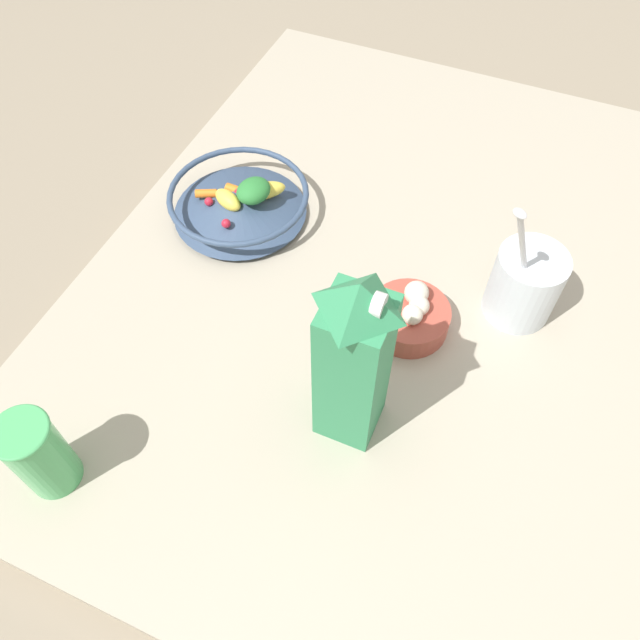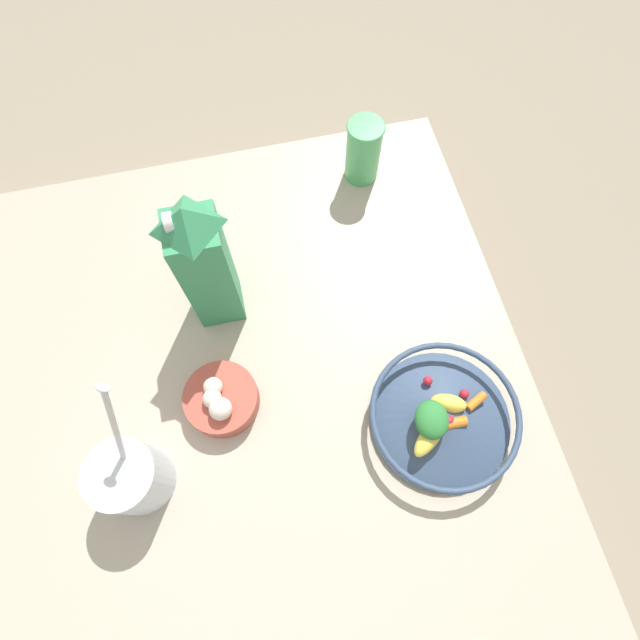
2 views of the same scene
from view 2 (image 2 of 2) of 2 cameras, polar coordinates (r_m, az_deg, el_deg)
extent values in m
plane|color=gray|center=(0.88, -14.83, -15.84)|extent=(6.00, 6.00, 0.00)
cube|color=#B2A893|center=(0.87, -15.16, -15.67)|extent=(1.19, 1.19, 0.04)
cylinder|color=#384C6B|center=(0.85, 13.50, -11.03)|extent=(0.12, 0.12, 0.01)
cone|color=#384C6B|center=(0.82, 13.86, -10.69)|extent=(0.23, 0.23, 0.04)
torus|color=#384C6B|center=(0.80, 14.17, -10.41)|extent=(0.24, 0.24, 0.01)
ellipsoid|color=#EFD64C|center=(0.81, 14.48, -9.19)|extent=(0.05, 0.06, 0.03)
ellipsoid|color=#EFD64C|center=(0.80, 12.50, -12.77)|extent=(0.07, 0.08, 0.03)
cylinder|color=orange|center=(0.81, 15.01, -11.32)|extent=(0.02, 0.04, 0.02)
cylinder|color=orange|center=(0.83, 17.40, -8.86)|extent=(0.03, 0.04, 0.01)
sphere|color=red|center=(0.81, 13.94, -10.29)|extent=(0.01, 0.01, 0.01)
sphere|color=red|center=(0.81, 14.52, -11.12)|extent=(0.02, 0.02, 0.02)
sphere|color=red|center=(0.83, 16.23, -8.24)|extent=(0.01, 0.01, 0.01)
sphere|color=red|center=(0.82, 15.03, -9.07)|extent=(0.01, 0.01, 0.01)
sphere|color=red|center=(0.82, 12.22, -6.80)|extent=(0.02, 0.02, 0.02)
ellipsoid|color=#2D7F38|center=(0.78, 12.64, -11.08)|extent=(0.07, 0.06, 0.03)
cube|color=#338C59|center=(0.80, -12.68, 5.46)|extent=(0.08, 0.08, 0.25)
pyramid|color=#338C59|center=(0.68, -15.22, 11.18)|extent=(0.08, 0.08, 0.04)
cylinder|color=white|center=(0.68, -16.88, 10.67)|extent=(0.03, 0.01, 0.03)
cylinder|color=silver|center=(0.81, -20.76, -16.48)|extent=(0.10, 0.10, 0.12)
cylinder|color=white|center=(0.76, -21.97, -16.05)|extent=(0.09, 0.09, 0.02)
cylinder|color=silver|center=(0.71, -22.10, -12.35)|extent=(0.08, 0.05, 0.19)
ellipsoid|color=silver|center=(0.63, -23.56, -7.14)|extent=(0.02, 0.02, 0.01)
cylinder|color=#4CB266|center=(1.00, 4.96, 18.65)|extent=(0.07, 0.07, 0.13)
torus|color=#4CB266|center=(0.95, 5.28, 21.11)|extent=(0.07, 0.07, 0.01)
cylinder|color=#B24C3D|center=(0.83, -11.14, -8.88)|extent=(0.12, 0.12, 0.04)
sphere|color=silver|center=(0.80, -12.21, -8.77)|extent=(0.03, 0.03, 0.03)
sphere|color=silver|center=(0.79, -11.30, -9.93)|extent=(0.04, 0.04, 0.04)
sphere|color=silver|center=(0.81, -12.13, -7.46)|extent=(0.03, 0.03, 0.03)
camera|label=1|loc=(0.79, -49.86, 52.53)|focal=35.00mm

